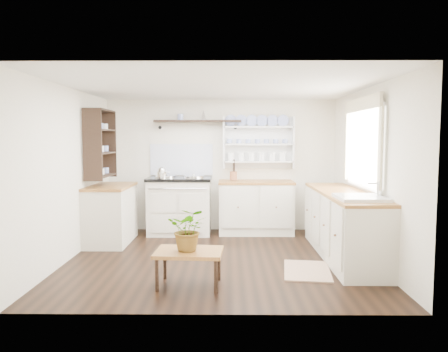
# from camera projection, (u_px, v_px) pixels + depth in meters

# --- Properties ---
(floor) EXTENTS (4.00, 3.80, 0.01)m
(floor) POSITION_uv_depth(u_px,v_px,m) (219.00, 258.00, 5.91)
(floor) COLOR black
(floor) RESTS_ON ground
(wall_back) EXTENTS (4.00, 0.02, 2.30)m
(wall_back) POSITION_uv_depth(u_px,v_px,m) (221.00, 165.00, 7.71)
(wall_back) COLOR silver
(wall_back) RESTS_ON ground
(wall_right) EXTENTS (0.02, 3.80, 2.30)m
(wall_right) POSITION_uv_depth(u_px,v_px,m) (369.00, 174.00, 5.80)
(wall_right) COLOR silver
(wall_right) RESTS_ON ground
(wall_left) EXTENTS (0.02, 3.80, 2.30)m
(wall_left) POSITION_uv_depth(u_px,v_px,m) (69.00, 174.00, 5.83)
(wall_left) COLOR silver
(wall_left) RESTS_ON ground
(ceiling) EXTENTS (4.00, 3.80, 0.01)m
(ceiling) POSITION_uv_depth(u_px,v_px,m) (219.00, 87.00, 5.72)
(ceiling) COLOR white
(ceiling) RESTS_ON wall_back
(window) EXTENTS (0.08, 1.55, 1.22)m
(window) POSITION_uv_depth(u_px,v_px,m) (363.00, 143.00, 5.91)
(window) COLOR white
(window) RESTS_ON wall_right
(aga_cooker) EXTENTS (1.08, 0.75, 0.99)m
(aga_cooker) POSITION_uv_depth(u_px,v_px,m) (180.00, 205.00, 7.44)
(aga_cooker) COLOR beige
(aga_cooker) RESTS_ON floor
(back_cabinets) EXTENTS (1.27, 0.63, 0.90)m
(back_cabinets) POSITION_uv_depth(u_px,v_px,m) (256.00, 207.00, 7.46)
(back_cabinets) COLOR beige
(back_cabinets) RESTS_ON floor
(right_cabinets) EXTENTS (0.62, 2.43, 0.90)m
(right_cabinets) POSITION_uv_depth(u_px,v_px,m) (343.00, 224.00, 5.96)
(right_cabinets) COLOR beige
(right_cabinets) RESTS_ON floor
(belfast_sink) EXTENTS (0.55, 0.60, 0.45)m
(belfast_sink) POSITION_uv_depth(u_px,v_px,m) (360.00, 208.00, 5.18)
(belfast_sink) COLOR white
(belfast_sink) RESTS_ON right_cabinets
(left_cabinets) EXTENTS (0.62, 1.13, 0.90)m
(left_cabinets) POSITION_uv_depth(u_px,v_px,m) (111.00, 213.00, 6.79)
(left_cabinets) COLOR beige
(left_cabinets) RESTS_ON floor
(plate_rack) EXTENTS (1.20, 0.22, 0.90)m
(plate_rack) POSITION_uv_depth(u_px,v_px,m) (258.00, 142.00, 7.63)
(plate_rack) COLOR white
(plate_rack) RESTS_ON wall_back
(high_shelf) EXTENTS (1.50, 0.29, 0.16)m
(high_shelf) POSITION_uv_depth(u_px,v_px,m) (198.00, 122.00, 7.53)
(high_shelf) COLOR black
(high_shelf) RESTS_ON wall_back
(left_shelving) EXTENTS (0.28, 0.80, 1.05)m
(left_shelving) POSITION_uv_depth(u_px,v_px,m) (100.00, 143.00, 6.70)
(left_shelving) COLOR black
(left_shelving) RESTS_ON wall_left
(kettle) EXTENTS (0.17, 0.17, 0.21)m
(kettle) POSITION_uv_depth(u_px,v_px,m) (162.00, 174.00, 7.28)
(kettle) COLOR silver
(kettle) RESTS_ON aga_cooker
(utensil_crock) EXTENTS (0.12, 0.12, 0.15)m
(utensil_crock) POSITION_uv_depth(u_px,v_px,m) (233.00, 176.00, 7.50)
(utensil_crock) COLOR #925635
(utensil_crock) RESTS_ON back_cabinets
(center_table) EXTENTS (0.76, 0.56, 0.39)m
(center_table) POSITION_uv_depth(u_px,v_px,m) (189.00, 255.00, 4.79)
(center_table) COLOR brown
(center_table) RESTS_ON floor
(potted_plant) EXTENTS (0.47, 0.42, 0.48)m
(potted_plant) POSITION_uv_depth(u_px,v_px,m) (189.00, 229.00, 4.76)
(potted_plant) COLOR #3F7233
(potted_plant) RESTS_ON center_table
(floor_rug) EXTENTS (0.65, 0.91, 0.02)m
(floor_rug) POSITION_uv_depth(u_px,v_px,m) (307.00, 271.00, 5.33)
(floor_rug) COLOR #8B6751
(floor_rug) RESTS_ON floor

